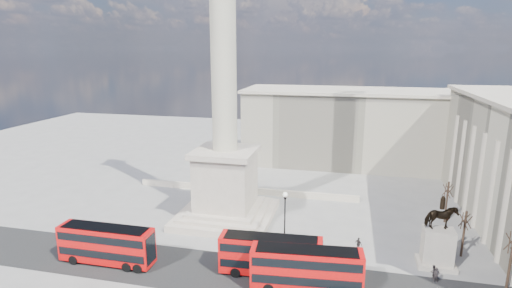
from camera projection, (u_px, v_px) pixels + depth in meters
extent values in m
plane|color=gray|center=(216.00, 232.00, 56.47)|extent=(180.00, 180.00, 0.00)
cube|color=#272727|center=(229.00, 274.00, 45.89)|extent=(120.00, 9.00, 0.01)
cube|color=#BCAF9D|center=(226.00, 214.00, 61.09)|extent=(14.00, 14.00, 1.00)
cube|color=#BCAF9D|center=(226.00, 210.00, 60.91)|extent=(12.00, 12.00, 0.50)
cube|color=#BCAF9D|center=(226.00, 207.00, 60.80)|extent=(10.00, 10.00, 0.50)
cube|color=#BCAF9D|center=(226.00, 180.00, 59.81)|extent=(8.00, 8.00, 8.00)
cube|color=#BCAF9D|center=(225.00, 152.00, 58.78)|extent=(9.00, 9.00, 0.80)
cylinder|color=#B8B299|center=(223.00, 29.00, 54.73)|extent=(3.60, 3.60, 34.00)
cube|color=beige|center=(245.00, 190.00, 71.49)|extent=(40.00, 0.60, 1.10)
cube|color=beige|center=(360.00, 129.00, 88.06)|extent=(50.00, 16.00, 16.00)
cube|color=beige|center=(362.00, 91.00, 86.13)|extent=(51.00, 17.00, 0.60)
cube|color=red|center=(106.00, 244.00, 47.64)|extent=(11.61, 2.66, 4.27)
cube|color=black|center=(107.00, 250.00, 47.81)|extent=(11.15, 2.72, 0.95)
cube|color=black|center=(106.00, 235.00, 47.37)|extent=(11.15, 2.72, 0.95)
cube|color=black|center=(105.00, 227.00, 47.13)|extent=(10.45, 2.39, 0.06)
cylinder|color=black|center=(80.00, 255.00, 48.92)|extent=(1.17, 2.76, 1.16)
cylinder|color=black|center=(132.00, 262.00, 47.37)|extent=(1.17, 2.76, 1.16)
cylinder|color=black|center=(143.00, 263.00, 47.07)|extent=(1.17, 2.76, 1.16)
cube|color=red|center=(306.00, 269.00, 42.26)|extent=(11.97, 3.76, 4.34)
cube|color=black|center=(306.00, 275.00, 42.44)|extent=(11.51, 3.77, 0.96)
cube|color=black|center=(307.00, 259.00, 42.00)|extent=(11.51, 3.77, 0.96)
cube|color=black|center=(307.00, 250.00, 41.75)|extent=(10.77, 3.38, 0.06)
cylinder|color=black|center=(270.00, 282.00, 43.23)|extent=(1.43, 2.89, 1.18)
cylinder|color=black|center=(337.00, 287.00, 42.28)|extent=(1.43, 2.89, 1.18)
cylinder|color=black|center=(351.00, 288.00, 42.09)|extent=(1.43, 2.89, 1.18)
cube|color=red|center=(271.00, 255.00, 45.16)|extent=(11.71, 3.29, 4.26)
cube|color=black|center=(270.00, 261.00, 45.34)|extent=(11.25, 3.32, 0.95)
cube|color=black|center=(271.00, 246.00, 44.90)|extent=(11.25, 3.32, 0.95)
cube|color=black|center=(271.00, 237.00, 44.66)|extent=(10.54, 2.96, 0.06)
cylinder|color=black|center=(238.00, 267.00, 46.25)|extent=(1.31, 2.81, 1.16)
cylinder|color=black|center=(299.00, 273.00, 45.07)|extent=(1.31, 2.81, 1.16)
cylinder|color=black|center=(311.00, 274.00, 44.84)|extent=(1.31, 2.81, 1.16)
cylinder|color=black|center=(284.00, 243.00, 52.63)|extent=(0.50, 0.50, 0.56)
cylinder|color=black|center=(285.00, 221.00, 51.91)|extent=(0.18, 0.18, 6.76)
cylinder|color=black|center=(285.00, 198.00, 51.15)|extent=(0.34, 0.34, 0.34)
sphere|color=silver|center=(285.00, 195.00, 51.05)|extent=(0.63, 0.63, 0.63)
cube|color=beige|center=(436.00, 264.00, 47.54)|extent=(4.30, 3.22, 0.54)
cube|color=beige|center=(437.00, 248.00, 47.05)|extent=(3.44, 2.36, 4.73)
imported|color=black|center=(441.00, 218.00, 46.16)|extent=(3.70, 2.31, 2.90)
cylinder|color=black|center=(443.00, 204.00, 45.76)|extent=(0.54, 0.54, 1.29)
sphere|color=black|center=(443.00, 197.00, 45.58)|extent=(0.39, 0.39, 0.39)
cylinder|color=#332319|center=(511.00, 260.00, 42.20)|extent=(0.28, 0.28, 6.94)
cylinder|color=#332319|center=(464.00, 234.00, 49.10)|extent=(0.28, 0.28, 6.03)
cylinder|color=#332319|center=(447.00, 202.00, 58.89)|extent=(0.27, 0.27, 6.32)
imported|color=black|center=(436.00, 275.00, 43.95)|extent=(0.69, 0.48, 1.79)
imported|color=black|center=(433.00, 272.00, 44.89)|extent=(0.97, 0.93, 1.58)
imported|color=black|center=(359.00, 244.00, 51.14)|extent=(1.05, 0.96, 1.73)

